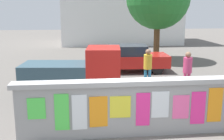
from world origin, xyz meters
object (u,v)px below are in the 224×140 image
Objects in this scene: person_walking at (187,68)px; auto_rickshaw_truck at (77,73)px; person_bystander at (148,65)px; motorcycle at (174,93)px; car_parked at (130,58)px.

auto_rickshaw_truck is at bearing 179.37° from person_walking.
person_walking and person_bystander have the same top height.
auto_rickshaw_truck is 2.31× the size of person_bystander.
motorcycle is 1.16× the size of person_walking.
car_parked is at bearing 111.27° from person_walking.
auto_rickshaw_truck is 3.60m from motorcycle.
car_parked is at bearing 93.40° from person_bystander.
person_walking is 1.60m from person_bystander.
auto_rickshaw_truck is 4.76m from car_parked.
person_bystander is at bearing 147.75° from person_walking.
person_walking is (0.97, 1.40, 0.52)m from motorcycle.
auto_rickshaw_truck is 1.99× the size of motorcycle.
motorcycle is (0.57, -5.36, -0.27)m from car_parked.
person_bystander is (-0.39, 2.26, 0.52)m from motorcycle.
person_bystander is (-1.36, 0.86, 0.00)m from person_walking.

